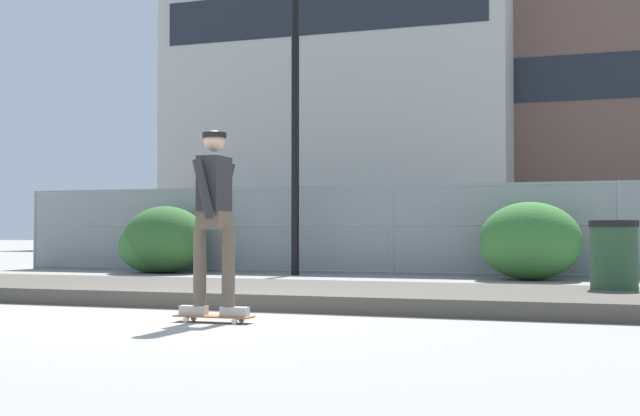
# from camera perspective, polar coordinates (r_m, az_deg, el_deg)

# --- Properties ---
(ground_plane) EXTENTS (120.00, 120.00, 0.00)m
(ground_plane) POSITION_cam_1_polar(r_m,az_deg,el_deg) (8.92, -9.38, -7.34)
(ground_plane) COLOR gray
(gravel_berm) EXTENTS (12.87, 2.87, 0.19)m
(gravel_berm) POSITION_cam_1_polar(r_m,az_deg,el_deg) (11.00, -3.62, -5.75)
(gravel_berm) COLOR #4C473F
(gravel_berm) RESTS_ON ground_plane
(skateboard) EXTENTS (0.80, 0.22, 0.07)m
(skateboard) POSITION_cam_1_polar(r_m,az_deg,el_deg) (8.45, -7.16, -7.28)
(skateboard) COLOR #9E5B33
(skateboard) RESTS_ON ground_plane
(skater) EXTENTS (0.72, 0.58, 1.83)m
(skater) POSITION_cam_1_polar(r_m,az_deg,el_deg) (8.41, -7.14, -0.08)
(skater) COLOR #B2ADA8
(skater) RESTS_ON skateboard
(chain_fence) EXTENTS (17.52, 0.06, 1.85)m
(chain_fence) POSITION_cam_1_polar(r_m,az_deg,el_deg) (17.34, 4.89, -1.44)
(chain_fence) COLOR gray
(chain_fence) RESTS_ON ground_plane
(street_lamp) EXTENTS (0.44, 0.44, 6.47)m
(street_lamp) POSITION_cam_1_polar(r_m,az_deg,el_deg) (17.49, -1.67, 8.83)
(street_lamp) COLOR black
(street_lamp) RESTS_ON ground_plane
(parked_car_near) EXTENTS (4.41, 1.97, 1.66)m
(parked_car_near) POSITION_cam_1_polar(r_m,az_deg,el_deg) (22.11, -4.22, -1.71)
(parked_car_near) COLOR #566B4C
(parked_car_near) RESTS_ON ground_plane
(parked_car_mid) EXTENTS (4.44, 2.02, 1.66)m
(parked_car_mid) POSITION_cam_1_polar(r_m,az_deg,el_deg) (20.32, 12.63, -1.69)
(parked_car_mid) COLOR silver
(parked_car_mid) RESTS_ON ground_plane
(library_building) EXTENTS (20.12, 13.60, 20.92)m
(library_building) POSITION_cam_1_polar(r_m,az_deg,el_deg) (53.58, 2.32, 8.73)
(library_building) COLOR #B2AFA8
(library_building) RESTS_ON ground_plane
(office_block) EXTENTS (18.56, 15.96, 14.90)m
(office_block) POSITION_cam_1_polar(r_m,az_deg,el_deg) (56.12, 20.44, 5.25)
(office_block) COLOR brown
(office_block) RESTS_ON ground_plane
(shrub_left) EXTENTS (1.50, 1.23, 1.16)m
(shrub_left) POSITION_cam_1_polar(r_m,az_deg,el_deg) (18.44, -11.23, -2.52)
(shrub_left) COLOR #336B2D
(shrub_left) RESTS_ON ground_plane
(shrub_center) EXTENTS (1.85, 1.51, 1.43)m
(shrub_center) POSITION_cam_1_polar(r_m,az_deg,el_deg) (18.34, -10.38, -2.11)
(shrub_center) COLOR #2D5B28
(shrub_center) RESTS_ON ground_plane
(shrub_right) EXTENTS (1.85, 1.52, 1.43)m
(shrub_right) POSITION_cam_1_polar(r_m,az_deg,el_deg) (15.92, 13.95, -2.17)
(shrub_right) COLOR #336B2D
(shrub_right) RESTS_ON ground_plane
(trash_bin) EXTENTS (0.59, 0.59, 1.03)m
(trash_bin) POSITION_cam_1_polar(r_m,az_deg,el_deg) (10.91, 19.19, -3.48)
(trash_bin) COLOR #2D5133
(trash_bin) RESTS_ON ground_plane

